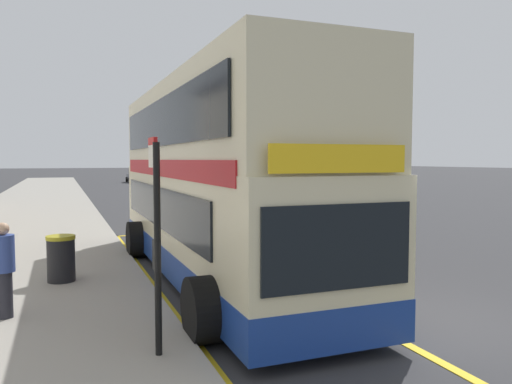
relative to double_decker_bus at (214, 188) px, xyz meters
name	(u,v)px	position (x,y,z in m)	size (l,w,h in m)	color
ground_plane	(141,195)	(2.46, 27.62, -2.06)	(260.00, 260.00, 0.00)	#333335
pavement_near	(42,197)	(-4.54, 27.62, -1.99)	(6.00, 76.00, 0.14)	gray
double_decker_bus	(214,188)	(0.00, 0.00, 0.00)	(3.17, 10.98, 4.40)	beige
bus_bay_markings	(213,277)	(-0.03, 0.01, -2.06)	(3.03, 14.40, 0.01)	gold
bus_stop_sign	(156,229)	(-2.10, -4.39, -0.26)	(0.09, 0.51, 2.86)	black
parked_car_teal_distant	(231,196)	(5.10, 14.03, -1.26)	(2.09, 4.20, 1.62)	#196066
parked_car_grey_far	(136,176)	(5.11, 49.44, -1.26)	(2.09, 4.20, 1.62)	slate
parked_car_maroon_behind	(187,181)	(7.29, 32.83, -1.26)	(2.09, 4.20, 1.62)	maroon
pedestrian_waiting_near_sign	(4,267)	(-4.15, -2.02, -1.09)	(0.34, 0.34, 1.56)	#26262D
litter_bin	(61,258)	(-3.29, 0.26, -1.43)	(0.59, 0.59, 0.97)	black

